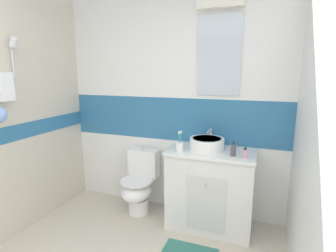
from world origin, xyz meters
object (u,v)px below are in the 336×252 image
at_px(toilet, 139,184).
at_px(toothbrush_cup, 180,146).
at_px(soap_dispenser, 233,150).
at_px(perfume_flask_small, 245,153).
at_px(sink_basin, 207,143).

relative_size(toilet, toothbrush_cup, 3.55).
xyz_separation_m(toilet, toothbrush_cup, (0.54, -0.13, 0.55)).
distance_m(soap_dispenser, perfume_flask_small, 0.11).
bearing_deg(sink_basin, soap_dispenser, -24.33).
height_order(sink_basin, toothbrush_cup, toothbrush_cup).
bearing_deg(toothbrush_cup, perfume_flask_small, 0.14).
bearing_deg(perfume_flask_small, sink_basin, 158.90).
height_order(sink_basin, perfume_flask_small, sink_basin).
bearing_deg(toilet, soap_dispenser, -5.75).
height_order(toilet, toothbrush_cup, toothbrush_cup).
xyz_separation_m(toilet, perfume_flask_small, (1.18, -0.13, 0.55)).
distance_m(sink_basin, toilet, 0.97).
height_order(toilet, soap_dispenser, soap_dispenser).
relative_size(sink_basin, toilet, 0.54).
xyz_separation_m(toothbrush_cup, soap_dispenser, (0.53, 0.03, 0.00)).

